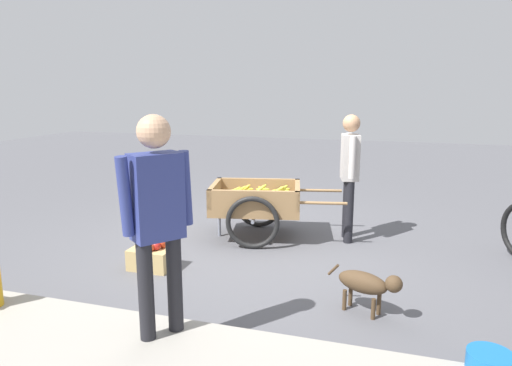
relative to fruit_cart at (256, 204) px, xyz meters
name	(u,v)px	position (x,y,z in m)	size (l,w,h in m)	color
ground_plane	(256,246)	(-0.10, 0.34, -0.44)	(24.00, 24.00, 0.00)	#56565B
fruit_cart	(256,204)	(0.00, 0.00, 0.00)	(1.77, 1.10, 0.71)	#937047
vendor_person	(350,167)	(-1.12, -0.24, 0.49)	(0.27, 0.54, 1.56)	black
dog	(367,283)	(-1.47, 1.68, -0.17)	(0.63, 0.34, 0.40)	#4C3823
apple_crate	(152,257)	(0.75, 1.31, -0.31)	(0.44, 0.32, 0.32)	tan
bystander_person	(157,213)	(-0.09, 2.66, 0.59)	(0.36, 0.47, 1.70)	black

